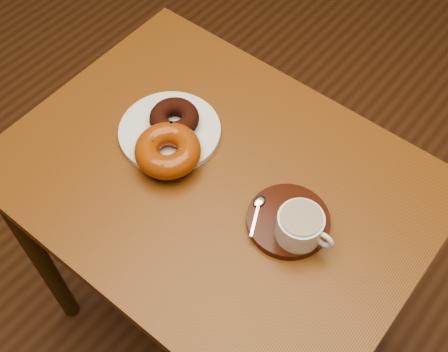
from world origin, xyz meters
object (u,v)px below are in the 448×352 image
Objects in this scene: donut_plate at (170,131)px; saucer at (288,221)px; cafe_table at (217,209)px; coffee_cup at (300,226)px.

donut_plate is 1.37× the size of saucer.
cafe_table is at bearing -178.24° from saucer.
donut_plate is 0.31m from saucer.
coffee_cup is (0.03, -0.01, 0.04)m from saucer.
cafe_table is at bearing -8.50° from donut_plate.
coffee_cup reaches higher than donut_plate.
coffee_cup is at bearing -3.68° from cafe_table.
donut_plate is 1.90× the size of coffee_cup.
coffee_cup is at bearing -23.48° from saucer.
cafe_table is 0.21m from saucer.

